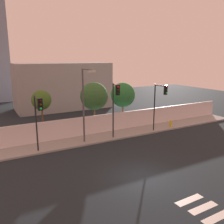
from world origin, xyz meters
TOP-DOWN VIEW (x-y plane):
  - ground_plane at (0.00, 0.00)m, footprint 80.00×80.00m
  - sidewalk at (0.00, 8.20)m, footprint 36.00×2.40m
  - perimeter_wall at (0.00, 9.49)m, footprint 36.00×0.18m
  - crosswalk_marking at (0.46, -4.53)m, footprint 3.35×3.03m
  - traffic_light_left at (1.93, 6.94)m, footprint 0.44×1.43m
  - traffic_light_center at (6.94, 6.83)m, footprint 0.46×1.60m
  - traffic_light_right at (-4.86, 6.74)m, footprint 0.35×1.73m
  - street_lamp_curbside at (-0.79, 7.49)m, footprint 0.61×1.91m
  - fire_hydrant at (9.22, 7.66)m, footprint 0.44×0.26m
  - roadside_tree_leftmost at (-3.66, 10.98)m, footprint 1.83×1.83m
  - roadside_tree_midleft at (1.69, 10.98)m, footprint 2.87×2.87m
  - roadside_tree_midright at (5.16, 10.98)m, footprint 2.69×2.69m
  - low_building_distant at (2.33, 23.49)m, footprint 13.55×6.00m

SIDE VIEW (x-z plane):
  - ground_plane at x=0.00m, z-range 0.00..0.00m
  - crosswalk_marking at x=0.46m, z-range 0.00..0.01m
  - sidewalk at x=0.00m, z-range 0.00..0.15m
  - fire_hydrant at x=9.22m, z-range 0.18..0.90m
  - perimeter_wall at x=0.00m, z-range 0.15..1.95m
  - low_building_distant at x=2.33m, z-range 0.00..6.70m
  - traffic_light_right at x=-4.86m, z-range 1.21..5.70m
  - roadside_tree_midright at x=5.16m, z-range 1.06..5.90m
  - roadside_tree_midleft at x=1.69m, z-range 1.08..6.13m
  - traffic_light_center at x=6.94m, z-range 1.25..6.01m
  - roadside_tree_leftmost at x=-3.66m, z-range 1.35..5.92m
  - traffic_light_left at x=1.93m, z-range 1.30..6.38m
  - street_lamp_curbside at x=-0.79m, z-range 0.76..7.21m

